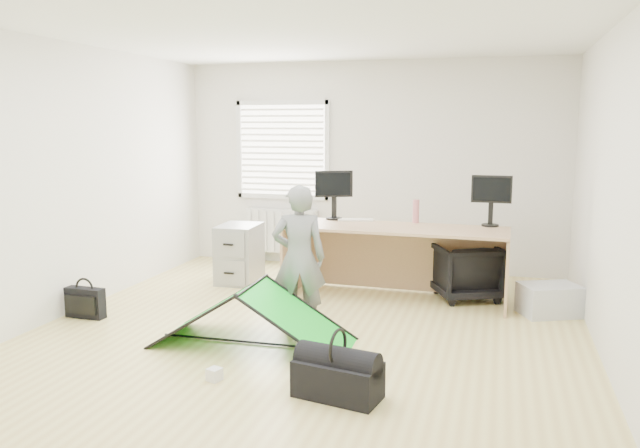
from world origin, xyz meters
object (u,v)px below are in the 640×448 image
(desk, at_px, (395,263))
(storage_crate, at_px, (549,300))
(monitor_left, at_px, (334,202))
(kite, at_px, (253,315))
(filing_cabinet, at_px, (240,253))
(office_chair, at_px, (466,271))
(duffel_bag, at_px, (338,379))
(thermos, at_px, (416,211))
(laptop_bag, at_px, (85,303))
(monitor_right, at_px, (491,208))
(person, at_px, (299,258))

(desk, xyz_separation_m, storage_crate, (1.58, -0.11, -0.25))
(monitor_left, relative_size, kite, 0.25)
(filing_cabinet, relative_size, office_chair, 1.04)
(monitor_left, bearing_deg, duffel_bag, -96.08)
(desk, relative_size, thermos, 9.09)
(desk, height_order, monitor_left, monitor_left)
(filing_cabinet, relative_size, duffel_bag, 1.17)
(desk, xyz_separation_m, monitor_left, (-0.77, 0.33, 0.61))
(thermos, height_order, storage_crate, thermos)
(monitor_left, height_order, laptop_bag, monitor_left)
(monitor_right, bearing_deg, storage_crate, -35.59)
(thermos, relative_size, storage_crate, 0.47)
(thermos, distance_m, kite, 2.45)
(storage_crate, bearing_deg, filing_cabinet, 174.06)
(person, relative_size, duffel_bag, 2.27)
(desk, bearing_deg, laptop_bag, -151.08)
(desk, relative_size, storage_crate, 4.26)
(duffel_bag, bearing_deg, filing_cabinet, 135.74)
(filing_cabinet, xyz_separation_m, monitor_left, (1.16, 0.07, 0.66))
(duffel_bag, bearing_deg, office_chair, 86.66)
(filing_cabinet, bearing_deg, thermos, -0.85)
(kite, xyz_separation_m, duffel_bag, (0.97, -0.83, -0.13))
(monitor_left, height_order, duffel_bag, monitor_left)
(monitor_left, distance_m, laptop_bag, 2.88)
(kite, xyz_separation_m, storage_crate, (2.53, 1.62, -0.11))
(desk, height_order, monitor_right, monitor_right)
(desk, distance_m, duffel_bag, 2.57)
(monitor_left, bearing_deg, thermos, -20.89)
(filing_cabinet, height_order, person, person)
(office_chair, bearing_deg, person, 21.82)
(office_chair, height_order, duffel_bag, office_chair)
(monitor_left, relative_size, person, 0.32)
(desk, relative_size, filing_cabinet, 3.38)
(duffel_bag, bearing_deg, laptop_bag, 170.36)
(laptop_bag, bearing_deg, filing_cabinet, 64.56)
(desk, bearing_deg, kite, -117.53)
(monitor_right, xyz_separation_m, person, (-1.66, -1.57, -0.33))
(storage_crate, bearing_deg, kite, -147.41)
(office_chair, xyz_separation_m, laptop_bag, (-3.58, -1.76, -0.15))
(thermos, xyz_separation_m, duffel_bag, (-0.14, -2.90, -0.81))
(person, xyz_separation_m, laptop_bag, (-2.15, -0.25, -0.53))
(thermos, bearing_deg, person, -118.56)
(monitor_left, distance_m, person, 1.60)
(storage_crate, distance_m, duffel_bag, 2.90)
(desk, relative_size, monitor_right, 5.61)
(filing_cabinet, xyz_separation_m, laptop_bag, (-0.90, -1.75, -0.20))
(filing_cabinet, distance_m, person, 1.97)
(kite, height_order, storage_crate, kite)
(monitor_left, relative_size, storage_crate, 0.78)
(thermos, bearing_deg, kite, -118.35)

